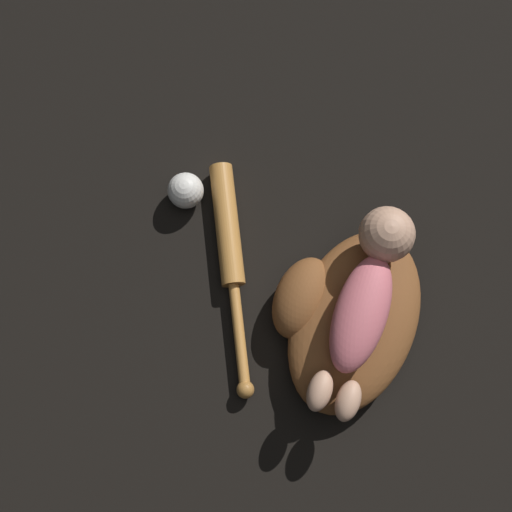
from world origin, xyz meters
name	(u,v)px	position (x,y,z in m)	size (l,w,h in m)	color
ground_plane	(358,353)	(0.00, 0.00, 0.00)	(6.00, 6.00, 0.00)	black
baseball_glove	(346,317)	(0.03, 0.06, 0.05)	(0.43, 0.36, 0.10)	brown
baby_figure	(368,291)	(0.07, 0.06, 0.14)	(0.39, 0.23, 0.11)	#D16670
baseball_bat	(230,248)	(-0.02, 0.33, 0.02)	(0.34, 0.38, 0.05)	#C6843D
baseball	(186,191)	(0.01, 0.48, 0.04)	(0.07, 0.07, 0.07)	white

